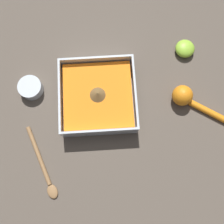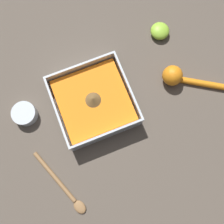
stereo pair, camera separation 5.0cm
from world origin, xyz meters
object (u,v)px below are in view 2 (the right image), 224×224
object	(u,v)px
square_dish	(94,102)
lemon_squeezer	(178,77)
spice_bowl	(25,114)
wooden_spoon	(62,186)
lemon_half	(160,31)

from	to	relation	value
square_dish	lemon_squeezer	xyz separation A→B (m)	(-0.26, 0.02, 0.00)
spice_bowl	lemon_squeezer	xyz separation A→B (m)	(-0.46, 0.06, 0.01)
wooden_spoon	spice_bowl	bearing A→B (deg)	167.38
spice_bowl	wooden_spoon	bearing A→B (deg)	97.94
lemon_half	square_dish	bearing A→B (deg)	27.24
square_dish	lemon_half	bearing A→B (deg)	-152.76
wooden_spoon	lemon_squeezer	bearing A→B (deg)	90.88
spice_bowl	lemon_half	bearing A→B (deg)	-168.29
lemon_half	wooden_spoon	xyz separation A→B (m)	(0.44, 0.33, -0.01)
square_dish	lemon_squeezer	distance (m)	0.26
spice_bowl	lemon_half	distance (m)	0.48
lemon_squeezer	wooden_spoon	world-z (taller)	lemon_squeezer
lemon_squeezer	lemon_half	world-z (taller)	lemon_squeezer
lemon_squeezer	lemon_half	xyz separation A→B (m)	(-0.02, -0.16, -0.01)
lemon_squeezer	spice_bowl	bearing A→B (deg)	24.18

